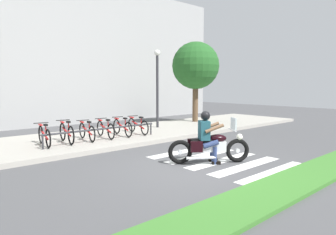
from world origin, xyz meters
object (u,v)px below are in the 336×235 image
at_px(motorcycle, 210,147).
at_px(tree_near_rack, 196,66).
at_px(street_lamp, 157,81).
at_px(bicycle_2, 87,131).
at_px(bicycle_5, 138,126).
at_px(rider, 207,133).
at_px(bicycle_4, 122,127).
at_px(bicycle_3, 105,129).
at_px(bicycle_0, 44,136).
at_px(bicycle_1, 67,133).
at_px(bike_rack, 104,129).

relative_size(motorcycle, tree_near_rack, 0.43).
bearing_deg(street_lamp, tree_near_rack, 7.47).
relative_size(bicycle_2, tree_near_rack, 0.36).
bearing_deg(bicycle_5, rider, -102.81).
distance_m(bicycle_5, tree_near_rack, 5.75).
bearing_deg(bicycle_4, bicycle_3, 180.00).
relative_size(rider, tree_near_rack, 0.32).
distance_m(bicycle_0, bicycle_1, 0.77).
height_order(bicycle_0, tree_near_rack, tree_near_rack).
height_order(rider, bicycle_3, rider).
relative_size(bicycle_1, tree_near_rack, 0.36).
relative_size(bicycle_2, bicycle_3, 0.98).
xyz_separation_m(rider, bicycle_4, (0.31, 4.72, -0.35)).
bearing_deg(street_lamp, bicycle_0, -170.59).
bearing_deg(bicycle_0, bicycle_1, -0.06).
bearing_deg(bicycle_2, street_lamp, 12.78).
height_order(rider, bicycle_2, rider).
distance_m(motorcycle, bicycle_4, 4.77).
height_order(rider, bicycle_0, rider).
bearing_deg(rider, tree_near_rack, 45.44).
height_order(motorcycle, bicycle_0, motorcycle).
height_order(bicycle_2, street_lamp, street_lamp).
bearing_deg(tree_near_rack, street_lamp, -172.53).
distance_m(rider, bicycle_1, 5.13).
xyz_separation_m(bike_rack, street_lamp, (3.75, 1.49, 1.77)).
bearing_deg(bicycle_0, bicycle_3, 0.01).
bearing_deg(rider, bicycle_5, 77.19).
height_order(bicycle_5, tree_near_rack, tree_near_rack).
bearing_deg(bicycle_1, tree_near_rack, 9.56).
bearing_deg(bicycle_2, bicycle_3, -0.02).
height_order(bicycle_1, bicycle_3, bicycle_1).
height_order(motorcycle, tree_near_rack, tree_near_rack).
xyz_separation_m(bicycle_2, bicycle_3, (0.77, -0.00, 0.01)).
xyz_separation_m(motorcycle, bicycle_4, (0.25, 4.76, 0.02)).
bearing_deg(street_lamp, bicycle_5, -152.96).
distance_m(motorcycle, rider, 0.38).
xyz_separation_m(bicycle_0, street_lamp, (5.66, 0.94, 1.85)).
distance_m(rider, bicycle_4, 4.74).
distance_m(bicycle_2, bike_rack, 0.68).
bearing_deg(bike_rack, bicycle_0, 163.83).
xyz_separation_m(bicycle_3, bicycle_5, (1.53, 0.00, -0.00)).
distance_m(motorcycle, bicycle_1, 5.18).
xyz_separation_m(rider, bicycle_3, (-0.46, 4.72, -0.35)).
bearing_deg(bicycle_0, bicycle_4, 0.01).
height_order(motorcycle, bicycle_2, motorcycle).
bearing_deg(bike_rack, bicycle_2, 124.54).
distance_m(rider, bicycle_3, 4.75).
relative_size(motorcycle, bicycle_5, 1.16).
distance_m(bicycle_4, tree_near_rack, 6.41).
bearing_deg(bicycle_0, rider, -59.71).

